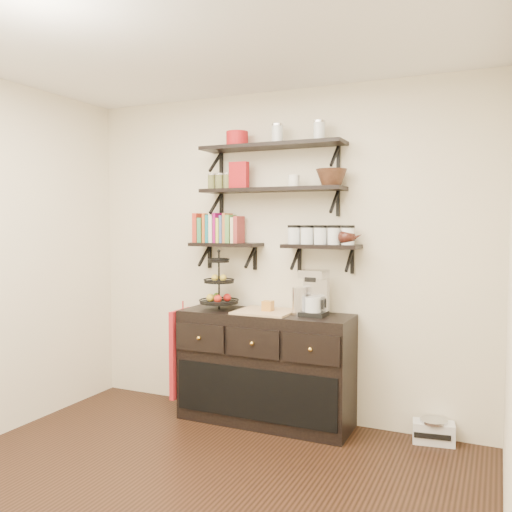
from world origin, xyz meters
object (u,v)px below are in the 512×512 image
Objects in this scene: fruit_stand at (219,289)px; sideboard at (265,367)px; radio at (434,431)px; coffee_maker at (315,294)px.

sideboard is at bearing -0.45° from fruit_stand.
sideboard reaches higher than radio.
sideboard is at bearing -173.69° from coffee_maker.
fruit_stand is at bearing -175.64° from coffee_maker.
radio is (1.71, 0.13, -0.98)m from fruit_stand.
fruit_stand is at bearing 175.43° from radio.
fruit_stand reaches higher than coffee_maker.
sideboard is at bearing 176.91° from radio.
fruit_stand is 1.97m from radio.
radio is at bearing 9.59° from coffee_maker.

